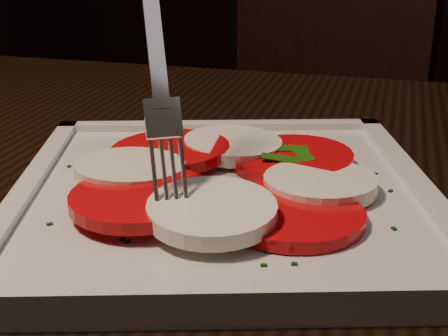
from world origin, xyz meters
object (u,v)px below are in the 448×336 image
Objects in this scene: fork at (152,34)px; plate at (224,197)px; table at (207,289)px; chair at (298,147)px.

plate is at bearing -17.78° from fork.
plate is (0.03, -0.04, 0.11)m from table.
chair is at bearing 99.11° from table.
fork reaches higher than chair.
table is 7.21× the size of fork.
table is at bearing -66.05° from chair.
fork is at bearing -162.41° from plate.
chair is at bearing 100.96° from plate.
table is 1.38× the size of chair.
fork is (-0.04, -0.01, 0.11)m from plate.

